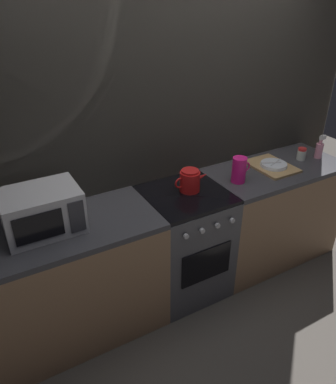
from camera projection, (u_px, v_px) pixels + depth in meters
name	position (u px, v px, depth m)	size (l,w,h in m)	color
ground_plane	(183.00, 285.00, 3.16)	(8.00, 8.00, 0.00)	#47423D
back_wall	(164.00, 141.00, 2.82)	(3.60, 0.05, 2.40)	#A39989
counter_left	(73.00, 282.00, 2.56)	(1.20, 0.60, 0.90)	#997251
stove_unit	(185.00, 243.00, 2.94)	(0.60, 0.63, 0.90)	#4C4C51
counter_right	(270.00, 213.00, 3.33)	(1.20, 0.60, 0.90)	#997251
microwave	(42.00, 211.00, 2.26)	(0.46, 0.35, 0.27)	#B2B2B7
kettle	(190.00, 181.00, 2.72)	(0.28, 0.15, 0.17)	red
pitcher	(239.00, 170.00, 2.84)	(0.16, 0.11, 0.20)	#E5197A
dish_pile	(272.00, 166.00, 3.09)	(0.30, 0.40, 0.06)	tan
spice_jar	(302.00, 154.00, 3.22)	(0.08, 0.08, 0.10)	silver
spray_bottle	(319.00, 149.00, 3.25)	(0.08, 0.06, 0.20)	pink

